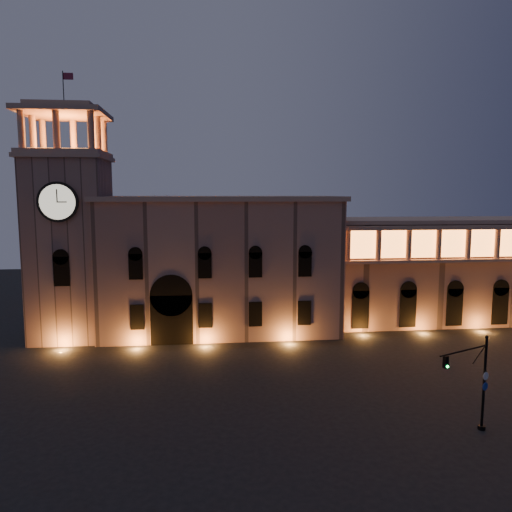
% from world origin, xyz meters
% --- Properties ---
extents(ground, '(160.00, 160.00, 0.00)m').
position_xyz_m(ground, '(0.00, 0.00, 0.00)').
color(ground, black).
rests_on(ground, ground).
extents(government_building, '(30.80, 12.80, 17.60)m').
position_xyz_m(government_building, '(-2.08, 21.93, 8.77)').
color(government_building, '#8E685C').
rests_on(government_building, ground).
extents(clock_tower, '(9.80, 9.80, 32.40)m').
position_xyz_m(clock_tower, '(-20.50, 20.98, 12.50)').
color(clock_tower, '#8E685C').
rests_on(clock_tower, ground).
extents(colonnade_wing, '(40.60, 11.50, 14.50)m').
position_xyz_m(colonnade_wing, '(32.00, 23.92, 7.33)').
color(colonnade_wing, '#886257').
rests_on(colonnade_wing, ground).
extents(traffic_light, '(5.00, 2.47, 7.44)m').
position_xyz_m(traffic_light, '(16.11, -8.61, 3.91)').
color(traffic_light, black).
rests_on(traffic_light, ground).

